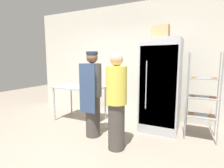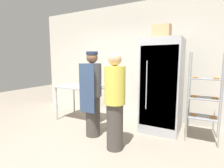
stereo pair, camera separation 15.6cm
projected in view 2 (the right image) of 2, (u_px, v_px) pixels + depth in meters
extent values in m
plane|color=gray|center=(92.00, 151.00, 2.97)|extent=(14.00, 14.00, 0.00)
cube|color=silver|center=(138.00, 61.00, 4.64)|extent=(6.40, 0.12, 2.99)
cube|color=#ADAFB5|center=(162.00, 86.00, 3.71)|extent=(0.79, 0.74, 1.97)
cube|color=#93959B|center=(158.00, 87.00, 3.40)|extent=(0.72, 0.02, 1.61)
cylinder|color=silver|center=(146.00, 85.00, 3.47)|extent=(0.02, 0.02, 0.97)
cylinder|color=#93969B|center=(188.00, 98.00, 3.21)|extent=(0.02, 0.02, 1.68)
cylinder|color=#93969B|center=(222.00, 101.00, 2.95)|extent=(0.02, 0.02, 1.68)
cylinder|color=#93969B|center=(190.00, 94.00, 3.59)|extent=(0.02, 0.02, 1.68)
cylinder|color=#93969B|center=(220.00, 97.00, 3.33)|extent=(0.02, 0.02, 1.68)
cube|color=gray|center=(203.00, 117.00, 3.32)|extent=(0.49, 0.40, 0.01)
torus|color=orange|center=(193.00, 115.00, 3.40)|extent=(0.11, 0.11, 0.03)
torus|color=orange|center=(213.00, 117.00, 3.24)|extent=(0.11, 0.11, 0.03)
cube|color=gray|center=(204.00, 98.00, 3.27)|extent=(0.49, 0.40, 0.01)
torus|color=orange|center=(194.00, 96.00, 3.35)|extent=(0.11, 0.11, 0.03)
torus|color=orange|center=(215.00, 98.00, 3.19)|extent=(0.11, 0.11, 0.03)
cube|color=gray|center=(206.00, 79.00, 3.22)|extent=(0.49, 0.40, 0.01)
torus|color=orange|center=(195.00, 77.00, 3.30)|extent=(0.10, 0.10, 0.03)
torus|color=orange|center=(217.00, 78.00, 3.14)|extent=(0.10, 0.10, 0.03)
cube|color=#ADAFB5|center=(82.00, 87.00, 4.45)|extent=(1.19, 0.75, 0.04)
cylinder|color=#ADAFB5|center=(57.00, 104.00, 4.48)|extent=(0.04, 0.04, 0.83)
cylinder|color=#ADAFB5|center=(92.00, 110.00, 3.95)|extent=(0.04, 0.04, 0.83)
cylinder|color=#ADAFB5|center=(74.00, 99.00, 5.06)|extent=(0.04, 0.04, 0.83)
cylinder|color=#ADAFB5|center=(107.00, 103.00, 4.53)|extent=(0.04, 0.04, 0.83)
cube|color=silver|center=(97.00, 86.00, 4.28)|extent=(0.28, 0.19, 0.05)
cube|color=silver|center=(99.00, 81.00, 4.35)|extent=(0.28, 0.01, 0.19)
torus|color=#C66B84|center=(93.00, 85.00, 4.27)|extent=(0.07, 0.07, 0.02)
torus|color=#C66B84|center=(96.00, 85.00, 4.24)|extent=(0.07, 0.07, 0.02)
torus|color=#C66B84|center=(98.00, 85.00, 4.20)|extent=(0.07, 0.07, 0.02)
torus|color=#C66B84|center=(95.00, 84.00, 4.31)|extent=(0.07, 0.07, 0.02)
torus|color=#C66B84|center=(97.00, 85.00, 4.28)|extent=(0.07, 0.07, 0.02)
torus|color=#C66B84|center=(99.00, 85.00, 4.24)|extent=(0.07, 0.07, 0.02)
torus|color=#C66B84|center=(96.00, 84.00, 4.35)|extent=(0.07, 0.07, 0.02)
torus|color=#C66B84|center=(98.00, 84.00, 4.32)|extent=(0.07, 0.07, 0.02)
cylinder|color=#99999E|center=(88.00, 84.00, 4.52)|extent=(0.13, 0.13, 0.09)
cylinder|color=#B2BCC1|center=(88.00, 79.00, 4.50)|extent=(0.10, 0.10, 0.15)
cylinder|color=black|center=(88.00, 76.00, 4.49)|extent=(0.11, 0.11, 0.02)
cube|color=tan|center=(162.00, 32.00, 3.55)|extent=(0.34, 0.30, 0.25)
cube|color=#A58057|center=(162.00, 25.00, 3.53)|extent=(0.35, 0.16, 0.02)
cylinder|color=#47423D|center=(93.00, 116.00, 3.52)|extent=(0.29, 0.29, 0.82)
cylinder|color=#4C4C56|center=(92.00, 80.00, 3.42)|extent=(0.36, 0.36, 0.65)
sphere|color=brown|center=(92.00, 58.00, 3.37)|extent=(0.22, 0.22, 0.22)
cube|color=#33476B|center=(87.00, 88.00, 3.28)|extent=(0.34, 0.02, 0.93)
cylinder|color=#232D4C|center=(92.00, 53.00, 3.36)|extent=(0.23, 0.23, 0.06)
cylinder|color=#47423D|center=(115.00, 127.00, 2.98)|extent=(0.28, 0.28, 0.80)
cylinder|color=#DBCC4C|center=(115.00, 85.00, 2.89)|extent=(0.35, 0.35, 0.63)
sphere|color=tan|center=(115.00, 59.00, 2.83)|extent=(0.22, 0.22, 0.22)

